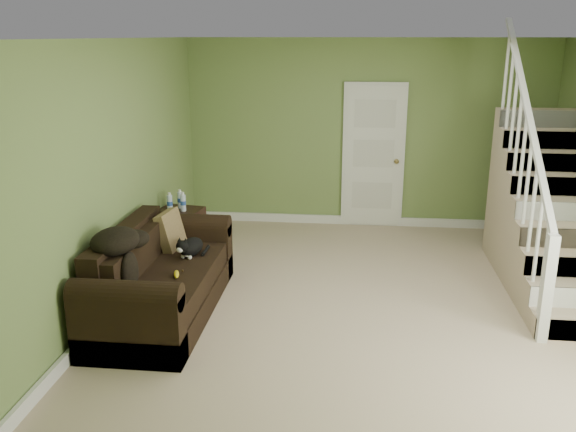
% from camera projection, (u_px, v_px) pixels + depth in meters
% --- Properties ---
extents(floor, '(5.00, 5.50, 0.01)m').
position_uv_depth(floor, '(366.00, 304.00, 6.21)').
color(floor, tan).
rests_on(floor, ground).
extents(ceiling, '(5.00, 5.50, 0.01)m').
position_uv_depth(ceiling, '(376.00, 38.00, 5.47)').
color(ceiling, white).
rests_on(ceiling, wall_back).
extents(wall_back, '(5.00, 0.04, 2.60)m').
position_uv_depth(wall_back, '(367.00, 135.00, 8.46)').
color(wall_back, olive).
rests_on(wall_back, floor).
extents(wall_front, '(5.00, 0.04, 2.60)m').
position_uv_depth(wall_front, '(380.00, 297.00, 3.22)').
color(wall_front, olive).
rests_on(wall_front, floor).
extents(wall_left, '(0.04, 5.50, 2.60)m').
position_uv_depth(wall_left, '(119.00, 173.00, 6.10)').
color(wall_left, olive).
rests_on(wall_left, floor).
extents(baseboard_back, '(5.00, 0.04, 0.12)m').
position_uv_depth(baseboard_back, '(364.00, 220.00, 8.78)').
color(baseboard_back, white).
rests_on(baseboard_back, floor).
extents(baseboard_left, '(0.04, 5.50, 0.12)m').
position_uv_depth(baseboard_left, '(131.00, 287.00, 6.45)').
color(baseboard_left, white).
rests_on(baseboard_left, floor).
extents(door, '(0.86, 0.12, 2.02)m').
position_uv_depth(door, '(373.00, 156.00, 8.49)').
color(door, white).
rests_on(door, floor).
extents(staircase, '(1.00, 2.51, 2.82)m').
position_uv_depth(staircase, '(548.00, 222.00, 6.74)').
color(staircase, tan).
rests_on(staircase, floor).
extents(sofa, '(0.93, 2.16, 0.85)m').
position_uv_depth(sofa, '(159.00, 282.00, 5.92)').
color(sofa, black).
rests_on(sofa, floor).
extents(side_table, '(0.58, 0.58, 0.84)m').
position_uv_depth(side_table, '(180.00, 233.00, 7.40)').
color(side_table, black).
rests_on(side_table, floor).
extents(cat, '(0.27, 0.51, 0.25)m').
position_uv_depth(cat, '(191.00, 247.00, 6.19)').
color(cat, black).
rests_on(cat, sofa).
extents(banana, '(0.09, 0.18, 0.05)m').
position_uv_depth(banana, '(176.00, 274.00, 5.68)').
color(banana, yellow).
rests_on(banana, sofa).
extents(throw_pillow, '(0.25, 0.43, 0.42)m').
position_uv_depth(throw_pillow, '(171.00, 231.00, 6.42)').
color(throw_pillow, '#4D371F').
rests_on(throw_pillow, sofa).
extents(throw_blanket, '(0.48, 0.59, 0.22)m').
position_uv_depth(throw_blanket, '(115.00, 241.00, 5.37)').
color(throw_blanket, black).
rests_on(throw_blanket, sofa).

